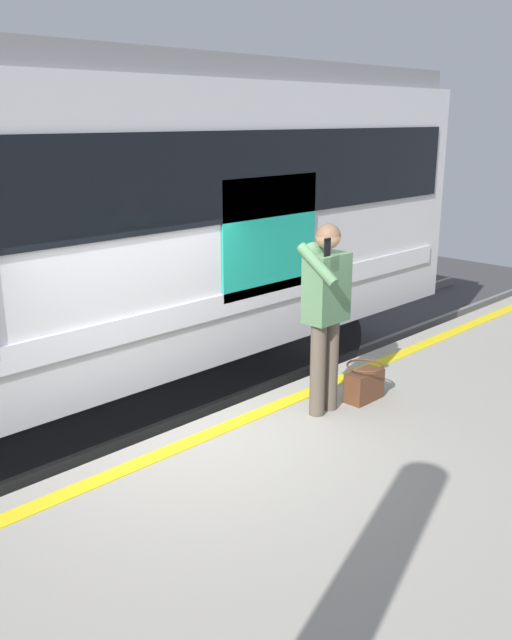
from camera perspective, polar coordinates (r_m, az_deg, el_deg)
ground_plane at (r=6.57m, az=-5.09°, el=-15.38°), size 24.43×24.43×0.00m
platform at (r=5.01m, az=14.58°, el=-21.27°), size 14.80×4.91×0.88m
safety_line at (r=5.94m, az=-3.42°, el=-9.28°), size 14.50×0.16×0.01m
track_rail_near at (r=7.55m, az=-12.21°, el=-10.52°), size 19.23×0.08×0.16m
track_rail_far at (r=8.69m, az=-17.44°, el=-7.20°), size 19.23×0.08×0.16m
train_carriage at (r=7.35m, az=-17.46°, el=8.19°), size 10.92×2.82×3.91m
passenger at (r=6.02m, az=5.83°, el=1.37°), size 0.57×0.55×1.73m
handbag at (r=6.59m, az=9.02°, el=-5.27°), size 0.39×0.35×0.36m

